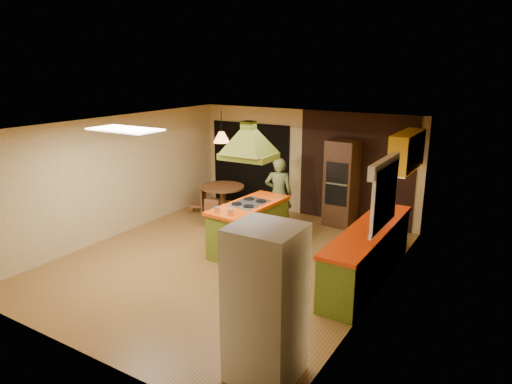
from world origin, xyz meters
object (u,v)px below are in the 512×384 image
Objects in this scene: wall_oven at (341,183)px; dining_table at (223,195)px; kitchen_island at (249,226)px; refrigerator at (265,304)px; man at (278,194)px; canister_large at (382,209)px.

wall_oven is 2.77m from dining_table.
kitchen_island is at bearing -40.65° from dining_table.
refrigerator is 0.96× the size of wall_oven.
kitchen_island reaches higher than dining_table.
man is (-0.05, 1.28, 0.33)m from kitchen_island.
wall_oven is at bearing 131.26° from canister_large.
man is 0.84× the size of wall_oven.
man is 8.04× the size of canister_large.
canister_large is at bearing -9.20° from dining_table.
man is 2.46m from canister_large.
dining_table is at bearing -158.14° from wall_oven.
kitchen_island is 9.52× the size of canister_large.
man is 1.59× the size of dining_table.
man reaches higher than kitchen_island.
refrigerator is at bearing -51.16° from kitchen_island.
kitchen_island is 3.81m from refrigerator.
wall_oven reaches higher than refrigerator.
dining_table is 5.04× the size of canister_large.
refrigerator is (2.17, -3.10, 0.45)m from kitchen_island.
man is 0.87× the size of refrigerator.
man is at bearing -3.16° from dining_table.
dining_table is (-1.54, 0.08, -0.27)m from man.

